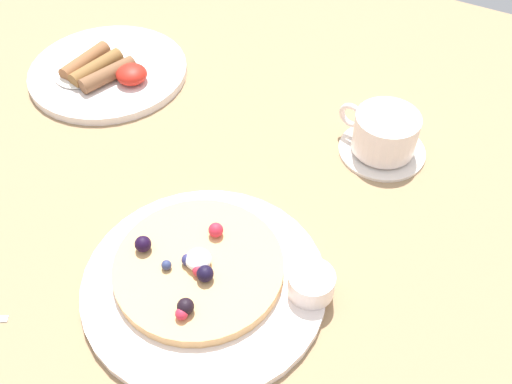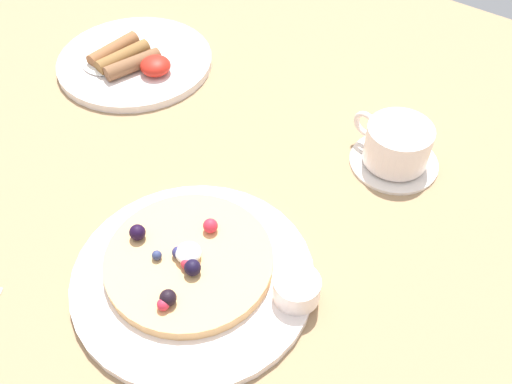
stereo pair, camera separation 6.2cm
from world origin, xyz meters
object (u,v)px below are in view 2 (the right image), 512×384
object	(u,v)px
breakfast_plate	(135,62)
coffee_cup	(397,143)
syrup_ramekin	(297,288)
coffee_saucer	(394,161)
pancake_plate	(193,277)

from	to	relation	value
breakfast_plate	coffee_cup	size ratio (longest dim) A/B	2.14
syrup_ramekin	coffee_saucer	xyz separation A→B (cm)	(-1.31, 26.50, -2.25)
pancake_plate	coffee_cup	xyz separation A→B (cm)	(9.69, 31.08, 3.12)
syrup_ramekin	coffee_saucer	bearing A→B (deg)	92.83
breakfast_plate	coffee_saucer	distance (cm)	45.18
syrup_ramekin	coffee_saucer	world-z (taller)	syrup_ramekin
pancake_plate	coffee_cup	distance (cm)	32.71
coffee_saucer	breakfast_plate	bearing A→B (deg)	-174.63
syrup_ramekin	coffee_cup	world-z (taller)	coffee_cup
breakfast_plate	coffee_saucer	xyz separation A→B (cm)	(44.98, 4.23, -0.20)
breakfast_plate	coffee_cup	distance (cm)	45.15
pancake_plate	syrup_ramekin	xyz separation A→B (cm)	(11.14, 4.56, 2.10)
syrup_ramekin	coffee_cup	size ratio (longest dim) A/B	0.44
syrup_ramekin	breakfast_plate	xyz separation A→B (cm)	(-46.29, 22.27, -2.05)
pancake_plate	coffee_saucer	size ratio (longest dim) A/B	2.30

